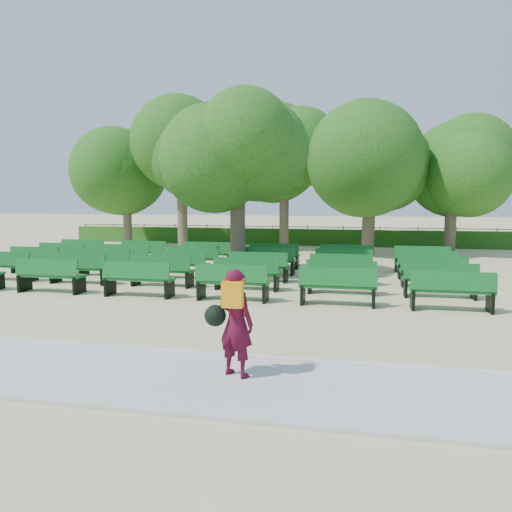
% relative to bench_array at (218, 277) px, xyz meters
% --- Properties ---
extents(ground, '(120.00, 120.00, 0.00)m').
position_rel_bench_array_xyz_m(ground, '(0.45, -1.46, -0.10)').
color(ground, '#C5B482').
extents(paving, '(30.00, 2.20, 0.06)m').
position_rel_bench_array_xyz_m(paving, '(0.45, -8.86, -0.07)').
color(paving, '#B8B8B3').
rests_on(paving, ground).
extents(curb, '(30.00, 0.12, 0.10)m').
position_rel_bench_array_xyz_m(curb, '(0.45, -7.71, -0.05)').
color(curb, silver).
rests_on(curb, ground).
extents(hedge, '(26.00, 0.70, 0.90)m').
position_rel_bench_array_xyz_m(hedge, '(0.45, 12.54, 0.35)').
color(hedge, '#265C17').
rests_on(hedge, ground).
extents(fence, '(26.00, 0.10, 1.02)m').
position_rel_bench_array_xyz_m(fence, '(0.45, 12.94, -0.10)').
color(fence, black).
rests_on(fence, ground).
extents(tree_line, '(21.80, 6.80, 7.04)m').
position_rel_bench_array_xyz_m(tree_line, '(0.45, 8.54, -0.10)').
color(tree_line, '#265D19').
rests_on(tree_line, ground).
extents(bench_array, '(1.92, 0.68, 1.20)m').
position_rel_bench_array_xyz_m(bench_array, '(0.00, 0.00, 0.00)').
color(bench_array, '#105C1E').
rests_on(bench_array, ground).
extents(tree_among, '(4.03, 4.03, 5.81)m').
position_rel_bench_array_xyz_m(tree_among, '(0.40, 1.01, 3.87)').
color(tree_among, brown).
rests_on(tree_among, ground).
extents(person, '(0.79, 0.57, 1.57)m').
position_rel_bench_array_xyz_m(person, '(2.78, -8.57, 0.78)').
color(person, '#470A1E').
rests_on(person, ground).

